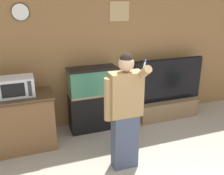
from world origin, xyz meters
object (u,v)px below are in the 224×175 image
at_px(aquarium_on_stand, 93,99).
at_px(tv_on_stand, 167,101).
at_px(counter_island, 15,123).
at_px(microwave, 16,86).
at_px(person_standing, 125,111).

xyz_separation_m(aquarium_on_stand, tv_on_stand, (1.54, -0.04, -0.24)).
bearing_deg(counter_island, microwave, 14.14).
bearing_deg(tv_on_stand, counter_island, -176.27).
height_order(aquarium_on_stand, tv_on_stand, tv_on_stand).
xyz_separation_m(tv_on_stand, person_standing, (-1.42, -1.20, 0.52)).
height_order(counter_island, aquarium_on_stand, aquarium_on_stand).
bearing_deg(aquarium_on_stand, counter_island, -170.55).
bearing_deg(aquarium_on_stand, person_standing, -84.83).
bearing_deg(person_standing, counter_island, 145.45).
distance_m(aquarium_on_stand, tv_on_stand, 1.55).
bearing_deg(microwave, person_standing, -36.94).
relative_size(tv_on_stand, person_standing, 0.90).
distance_m(microwave, person_standing, 1.72).
height_order(microwave, aquarium_on_stand, microwave).
xyz_separation_m(counter_island, person_standing, (1.46, -1.01, 0.42)).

